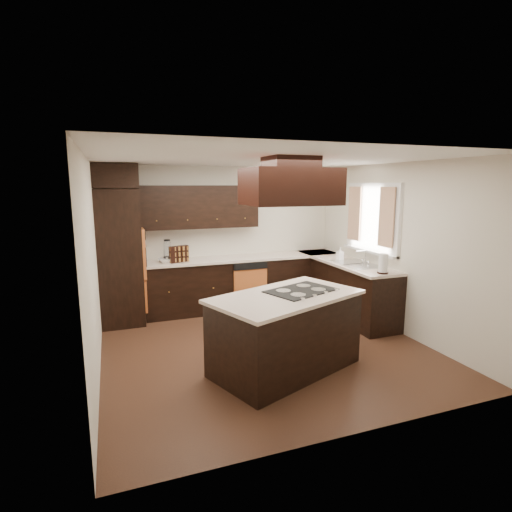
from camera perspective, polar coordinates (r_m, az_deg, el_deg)
name	(u,v)px	position (r m, az deg, el deg)	size (l,w,h in m)	color
floor	(264,347)	(5.61, 1.18, -12.85)	(4.20, 4.20, 0.02)	brown
ceiling	(265,158)	(5.17, 1.29, 13.79)	(4.20, 4.20, 0.02)	silver
wall_back	(222,237)	(7.23, -4.88, 2.72)	(4.20, 0.02, 2.50)	beige
wall_front	(357,299)	(3.42, 14.30, -5.99)	(4.20, 0.02, 2.50)	beige
wall_left	(92,268)	(4.90, -22.41, -1.58)	(0.02, 4.20, 2.50)	beige
wall_right	(396,248)	(6.32, 19.35, 1.10)	(0.02, 4.20, 2.50)	beige
oven_column	(120,257)	(6.61, -18.90, -0.17)	(0.65, 0.75, 2.12)	black
wall_oven_face	(143,252)	(6.61, -15.90, 0.53)	(0.05, 0.62, 0.78)	orange
base_cabinets_back	(229,284)	(7.10, -3.84, -4.07)	(2.93, 0.60, 0.88)	black
base_cabinets_right	(343,288)	(7.01, 12.33, -4.46)	(0.60, 2.40, 0.88)	black
countertop_back	(229,259)	(6.98, -3.85, -0.44)	(2.93, 0.63, 0.04)	beige
countertop_right	(343,262)	(6.91, 12.36, -0.78)	(0.63, 2.40, 0.04)	beige
upper_cabinets	(200,207)	(6.90, -8.02, 6.97)	(2.00, 0.34, 0.72)	black
dishwasher_front	(250,289)	(6.92, -0.81, -4.79)	(0.60, 0.05, 0.72)	orange
window_frame	(372,218)	(6.68, 16.29, 5.19)	(0.06, 1.32, 1.12)	white
window_pane	(374,218)	(6.70, 16.49, 5.19)	(0.00, 1.20, 1.00)	white
curtain_left	(386,217)	(6.31, 18.14, 5.27)	(0.02, 0.34, 0.90)	beige
curtain_right	(354,214)	(6.98, 13.87, 5.91)	(0.02, 0.34, 0.90)	beige
sink_rim	(356,264)	(6.62, 14.10, -1.10)	(0.52, 0.84, 0.01)	silver
island	(285,334)	(4.83, 4.22, -11.03)	(1.70, 0.93, 0.88)	black
island_top	(286,296)	(4.68, 4.29, -5.78)	(1.76, 0.99, 0.04)	beige
cooktop	(301,290)	(4.85, 6.43, -4.91)	(0.80, 0.54, 0.01)	black
range_hood	(290,187)	(4.70, 4.91, 9.85)	(1.05, 0.72, 0.42)	black
hood_duct	(291,162)	(4.70, 4.96, 13.20)	(0.55, 0.50, 0.13)	black
blender_base	(168,260)	(6.71, -12.51, -0.50)	(0.15, 0.15, 0.10)	silver
blender_pitcher	(167,249)	(6.68, -12.57, 1.02)	(0.13, 0.13, 0.26)	silver
spice_rack	(179,254)	(6.68, -10.95, 0.27)	(0.33, 0.08, 0.27)	black
mixing_bowl	(166,260)	(6.73, -12.72, -0.61)	(0.26, 0.26, 0.06)	white
soap_bottle	(340,254)	(6.93, 11.90, 0.34)	(0.10, 0.10, 0.21)	white
paper_towel	(383,264)	(6.01, 17.72, -1.06)	(0.13, 0.13, 0.29)	white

